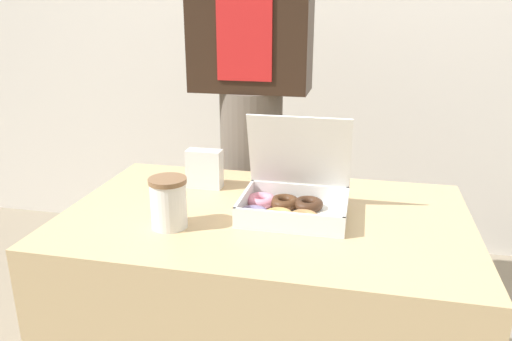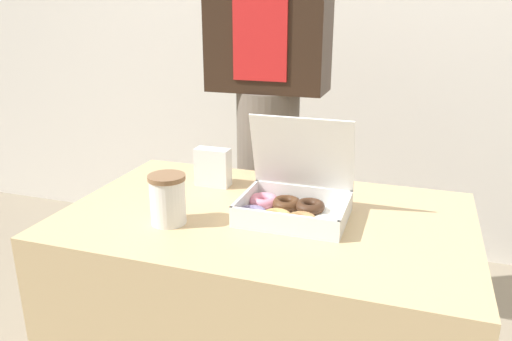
{
  "view_description": "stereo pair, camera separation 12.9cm",
  "coord_description": "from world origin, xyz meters",
  "px_view_note": "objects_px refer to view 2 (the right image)",
  "views": [
    {
      "loc": [
        0.24,
        -1.22,
        1.29
      ],
      "look_at": [
        -0.02,
        -0.02,
        0.88
      ],
      "focal_mm": 35.0,
      "sensor_mm": 36.0,
      "label": 1
    },
    {
      "loc": [
        0.37,
        -1.18,
        1.29
      ],
      "look_at": [
        -0.02,
        -0.02,
        0.88
      ],
      "focal_mm": 35.0,
      "sensor_mm": 36.0,
      "label": 2
    }
  ],
  "objects_px": {
    "person_customer": "(268,89)",
    "napkin_holder": "(213,167)",
    "donut_box": "(292,203)",
    "coffee_cup": "(168,199)"
  },
  "relations": [
    {
      "from": "person_customer",
      "to": "napkin_holder",
      "type": "bearing_deg",
      "value": -97.95
    },
    {
      "from": "donut_box",
      "to": "napkin_holder",
      "type": "relative_size",
      "value": 2.63
    },
    {
      "from": "napkin_holder",
      "to": "donut_box",
      "type": "bearing_deg",
      "value": -28.55
    },
    {
      "from": "donut_box",
      "to": "person_customer",
      "type": "bearing_deg",
      "value": 113.19
    },
    {
      "from": "coffee_cup",
      "to": "person_customer",
      "type": "bearing_deg",
      "value": 85.64
    },
    {
      "from": "napkin_holder",
      "to": "person_customer",
      "type": "distance_m",
      "value": 0.44
    },
    {
      "from": "donut_box",
      "to": "person_customer",
      "type": "relative_size",
      "value": 0.17
    },
    {
      "from": "donut_box",
      "to": "person_customer",
      "type": "height_order",
      "value": "person_customer"
    },
    {
      "from": "donut_box",
      "to": "coffee_cup",
      "type": "xyz_separation_m",
      "value": [
        -0.29,
        -0.14,
        0.03
      ]
    },
    {
      "from": "coffee_cup",
      "to": "napkin_holder",
      "type": "relative_size",
      "value": 1.1
    }
  ]
}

